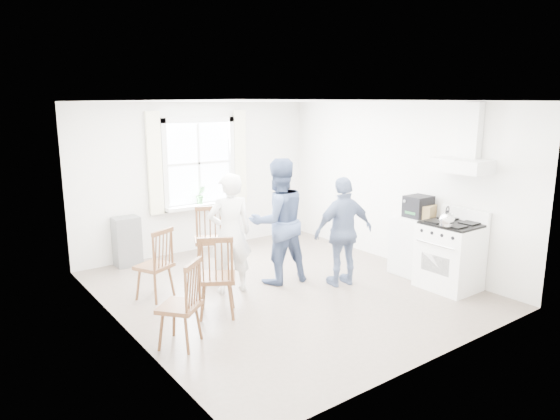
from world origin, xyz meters
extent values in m
cube|color=#75665A|center=(0.00, 0.00, -0.01)|extent=(4.62, 5.12, 0.02)
cube|color=silver|center=(0.00, 2.52, 1.30)|extent=(4.62, 0.04, 2.64)
cube|color=silver|center=(0.00, -2.52, 1.30)|extent=(4.62, 0.04, 2.64)
cube|color=silver|center=(-2.27, 0.00, 1.30)|extent=(0.04, 5.12, 2.64)
cube|color=silver|center=(2.27, 0.00, 1.30)|extent=(0.04, 5.12, 2.64)
cube|color=white|center=(0.00, 0.00, 2.61)|extent=(4.62, 5.12, 0.02)
cube|color=white|center=(0.00, 2.48, 1.55)|extent=(1.20, 0.02, 1.40)
cube|color=silver|center=(0.00, 2.46, 2.29)|extent=(1.38, 0.09, 0.09)
cube|color=silver|center=(0.00, 2.46, 0.81)|extent=(1.38, 0.09, 0.09)
cube|color=silver|center=(-0.65, 2.46, 1.55)|extent=(0.09, 0.09, 1.58)
cube|color=silver|center=(0.65, 2.46, 1.55)|extent=(0.09, 0.09, 1.58)
cube|color=silver|center=(0.00, 2.38, 0.82)|extent=(1.38, 0.24, 0.06)
cube|color=#F5F1CA|center=(-0.82, 2.44, 1.60)|extent=(0.24, 0.05, 1.70)
cube|color=#F5F1CA|center=(0.82, 2.44, 1.60)|extent=(0.24, 0.05, 1.70)
cube|color=silver|center=(2.02, -1.35, 1.74)|extent=(0.45, 0.76, 0.18)
cube|color=silver|center=(2.17, -1.35, 2.21)|extent=(0.14, 0.30, 0.76)
cube|color=slate|center=(-1.40, 2.33, 0.40)|extent=(0.40, 0.30, 0.80)
cube|color=white|center=(1.91, -1.35, 0.46)|extent=(0.65, 0.76, 0.92)
cube|color=black|center=(1.91, -1.35, 0.94)|extent=(0.61, 0.72, 0.03)
cube|color=white|center=(2.20, -1.35, 1.02)|extent=(0.06, 0.76, 0.20)
cylinder|color=silver|center=(1.56, -1.35, 0.70)|extent=(0.02, 0.61, 0.02)
sphere|color=silver|center=(1.65, -1.44, 1.05)|extent=(0.20, 0.20, 0.20)
cylinder|color=silver|center=(1.65, -1.44, 0.99)|extent=(0.18, 0.18, 0.04)
torus|color=black|center=(1.65, -1.44, 1.17)|extent=(0.13, 0.05, 0.13)
cube|color=silver|center=(1.98, -0.65, 0.45)|extent=(0.50, 0.55, 0.90)
cube|color=black|center=(2.00, -0.69, 0.99)|extent=(0.37, 0.33, 0.17)
cube|color=black|center=(2.00, -0.69, 1.15)|extent=(0.37, 0.33, 0.15)
cube|color=olive|center=(2.04, -0.81, 1.00)|extent=(0.36, 0.30, 0.20)
cube|color=#4D2D18|center=(-1.59, 0.76, 0.45)|extent=(0.55, 0.54, 0.05)
cube|color=#4D2D18|center=(-1.51, 0.60, 0.71)|extent=(0.38, 0.23, 0.53)
cylinder|color=#4D2D18|center=(-1.59, 0.76, 0.21)|extent=(0.04, 0.04, 0.43)
cube|color=#4D2D18|center=(-1.18, -0.21, 0.48)|extent=(0.60, 0.60, 0.05)
cube|color=#4D2D18|center=(-1.28, -0.38, 0.77)|extent=(0.40, 0.28, 0.58)
cylinder|color=#4D2D18|center=(-1.18, -0.21, 0.23)|extent=(0.04, 0.04, 0.46)
cube|color=#4D2D18|center=(-1.90, -0.67, 0.44)|extent=(0.57, 0.56, 0.05)
cube|color=#4D2D18|center=(-1.79, -0.81, 0.70)|extent=(0.34, 0.30, 0.53)
cylinder|color=#4D2D18|center=(-1.90, -0.67, 0.21)|extent=(0.04, 0.04, 0.42)
imported|color=white|center=(-0.64, 0.36, 0.83)|extent=(0.74, 0.74, 1.67)
imported|color=#3E4F74|center=(0.12, 0.29, 0.91)|extent=(1.01, 1.01, 1.82)
imported|color=navy|center=(0.80, -0.36, 0.79)|extent=(1.09, 1.09, 1.57)
imported|color=#337433|center=(-0.04, 2.36, 1.01)|extent=(0.21, 0.21, 0.32)
cube|color=#4D2D18|center=(-0.45, 1.31, 0.49)|extent=(0.60, 0.59, 0.05)
cube|color=#4D2D18|center=(-0.53, 1.13, 0.79)|extent=(0.43, 0.24, 0.59)
cylinder|color=#4D2D18|center=(-0.45, 1.31, 0.24)|extent=(0.04, 0.04, 0.47)
camera|label=1|loc=(-3.99, -5.34, 2.58)|focal=32.00mm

